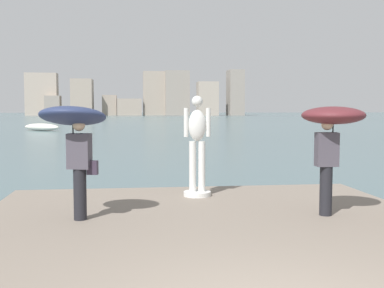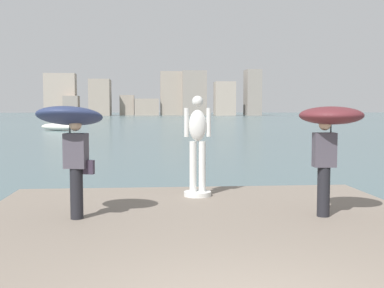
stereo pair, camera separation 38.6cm
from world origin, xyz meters
The scene contains 7 objects.
ground_plane centered at (0.00, 40.00, 0.00)m, with size 400.00×400.00×0.00m, color #4C666B.
pier centered at (0.00, 2.36, 0.20)m, with size 7.93×10.71×0.40m, color slate.
statue_white_figure centered at (0.14, 6.47, 1.44)m, with size 0.59×0.59×2.17m.
onlooker_left centered at (-2.23, 4.52, 1.98)m, with size 1.38×1.40×2.01m.
onlooker_right centered at (2.25, 4.31, 2.00)m, with size 1.17×1.17×1.94m.
boat_far centered at (-10.33, 46.90, 0.37)m, with size 4.33×3.48×0.74m.
distant_skyline centered at (0.67, 146.25, 5.71)m, with size 65.38×13.29×13.88m.
Camera 1 is at (-1.26, -3.96, 2.31)m, focal length 45.72 mm.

